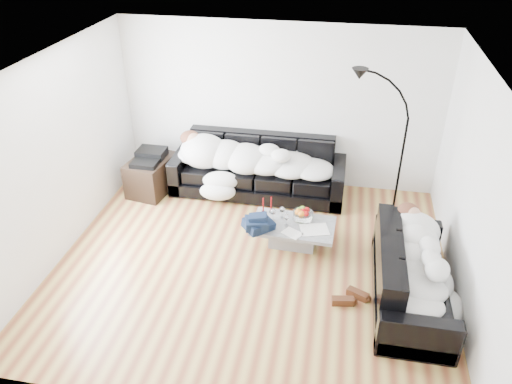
% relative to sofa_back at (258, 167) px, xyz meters
% --- Properties ---
extents(ground, '(5.00, 5.00, 0.00)m').
position_rel_sofa_back_xyz_m(ground, '(0.25, -1.80, -0.44)').
color(ground, brown).
rests_on(ground, ground).
extents(wall_back, '(5.00, 0.02, 2.60)m').
position_rel_sofa_back_xyz_m(wall_back, '(0.25, 0.45, 0.86)').
color(wall_back, silver).
rests_on(wall_back, ground).
extents(wall_left, '(0.02, 4.50, 2.60)m').
position_rel_sofa_back_xyz_m(wall_left, '(-2.25, -1.80, 0.86)').
color(wall_left, silver).
rests_on(wall_left, ground).
extents(wall_right, '(0.02, 4.50, 2.60)m').
position_rel_sofa_back_xyz_m(wall_right, '(2.75, -1.80, 0.86)').
color(wall_right, silver).
rests_on(wall_right, ground).
extents(ceiling, '(5.00, 5.00, 0.00)m').
position_rel_sofa_back_xyz_m(ceiling, '(0.25, -1.80, 2.16)').
color(ceiling, white).
rests_on(ceiling, ground).
extents(sofa_back, '(2.72, 0.94, 0.89)m').
position_rel_sofa_back_xyz_m(sofa_back, '(0.00, 0.00, 0.00)').
color(sofa_back, black).
rests_on(sofa_back, ground).
extents(sofa_right, '(0.84, 1.95, 0.79)m').
position_rel_sofa_back_xyz_m(sofa_right, '(2.22, -2.11, -0.05)').
color(sofa_right, black).
rests_on(sofa_right, ground).
extents(sleeper_back, '(2.30, 0.79, 0.46)m').
position_rel_sofa_back_xyz_m(sleeper_back, '(-0.00, -0.05, 0.21)').
color(sleeper_back, silver).
rests_on(sleeper_back, sofa_back).
extents(sleeper_right, '(0.71, 1.68, 0.41)m').
position_rel_sofa_back_xyz_m(sleeper_right, '(2.22, -2.11, 0.18)').
color(sleeper_right, silver).
rests_on(sleeper_right, sofa_right).
extents(teal_cushion, '(0.42, 0.38, 0.20)m').
position_rel_sofa_back_xyz_m(teal_cushion, '(2.16, -1.51, 0.28)').
color(teal_cushion, '#0F696D').
rests_on(teal_cushion, sofa_right).
extents(coffee_table, '(1.13, 0.69, 0.32)m').
position_rel_sofa_back_xyz_m(coffee_table, '(0.73, -1.30, -0.28)').
color(coffee_table, '#939699').
rests_on(coffee_table, ground).
extents(fruit_bowl, '(0.35, 0.35, 0.17)m').
position_rel_sofa_back_xyz_m(fruit_bowl, '(0.84, -1.13, -0.04)').
color(fruit_bowl, white).
rests_on(fruit_bowl, coffee_table).
extents(wine_glass_a, '(0.09, 0.09, 0.18)m').
position_rel_sofa_back_xyz_m(wine_glass_a, '(0.55, -1.18, -0.03)').
color(wine_glass_a, white).
rests_on(wine_glass_a, coffee_table).
extents(wine_glass_b, '(0.09, 0.09, 0.19)m').
position_rel_sofa_back_xyz_m(wine_glass_b, '(0.44, -1.26, -0.03)').
color(wine_glass_b, white).
rests_on(wine_glass_b, coffee_table).
extents(wine_glass_c, '(0.10, 0.10, 0.19)m').
position_rel_sofa_back_xyz_m(wine_glass_c, '(0.64, -1.35, -0.03)').
color(wine_glass_c, white).
rests_on(wine_glass_c, coffee_table).
extents(candle_left, '(0.05, 0.05, 0.24)m').
position_rel_sofa_back_xyz_m(candle_left, '(0.28, -1.09, -0.00)').
color(candle_left, maroon).
rests_on(candle_left, coffee_table).
extents(candle_right, '(0.06, 0.06, 0.25)m').
position_rel_sofa_back_xyz_m(candle_right, '(0.38, -1.06, 0.00)').
color(candle_right, maroon).
rests_on(candle_right, coffee_table).
extents(newspaper_a, '(0.43, 0.37, 0.01)m').
position_rel_sofa_back_xyz_m(newspaper_a, '(1.02, -1.38, -0.11)').
color(newspaper_a, silver).
rests_on(newspaper_a, coffee_table).
extents(newspaper_b, '(0.31, 0.29, 0.01)m').
position_rel_sofa_back_xyz_m(newspaper_b, '(0.74, -1.51, -0.11)').
color(newspaper_b, silver).
rests_on(newspaper_b, coffee_table).
extents(navy_jacket, '(0.49, 0.46, 0.19)m').
position_rel_sofa_back_xyz_m(navy_jacket, '(0.30, -1.53, 0.06)').
color(navy_jacket, black).
rests_on(navy_jacket, coffee_table).
extents(shoes, '(0.46, 0.34, 0.10)m').
position_rel_sofa_back_xyz_m(shoes, '(1.53, -2.29, -0.39)').
color(shoes, '#472311').
rests_on(shoes, ground).
extents(av_cabinet, '(0.69, 0.90, 0.56)m').
position_rel_sofa_back_xyz_m(av_cabinet, '(-1.68, -0.29, -0.16)').
color(av_cabinet, black).
rests_on(av_cabinet, ground).
extents(stereo, '(0.44, 0.35, 0.13)m').
position_rel_sofa_back_xyz_m(stereo, '(-1.68, -0.29, 0.18)').
color(stereo, black).
rests_on(stereo, av_cabinet).
extents(floor_lamp, '(0.78, 0.49, 1.99)m').
position_rel_sofa_back_xyz_m(floor_lamp, '(2.09, -0.49, 0.55)').
color(floor_lamp, black).
rests_on(floor_lamp, ground).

